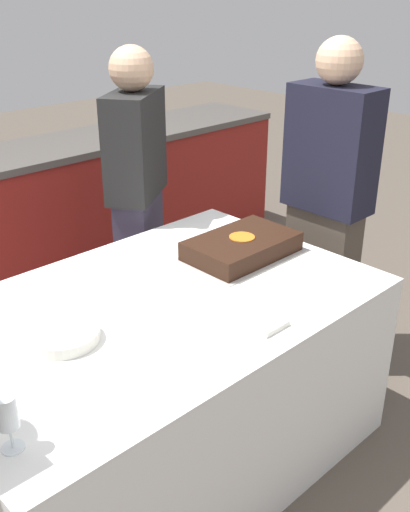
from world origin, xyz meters
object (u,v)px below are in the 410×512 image
(plate_stack, at_px, (63,335))
(wine_glass, at_px, (7,414))
(cake, at_px, (242,247))
(person_cutting_cake, at_px, (138,201))
(person_seated_right, at_px, (326,209))

(plate_stack, distance_m, wine_glass, 0.51)
(cake, height_order, wine_glass, wine_glass)
(cake, bearing_deg, person_cutting_cake, 90.00)
(plate_stack, xyz_separation_m, wine_glass, (-0.36, -0.34, 0.09))
(wine_glass, relative_size, person_cutting_cake, 0.10)
(cake, relative_size, plate_stack, 2.14)
(person_cutting_cake, bearing_deg, person_seated_right, 89.98)
(person_seated_right, bearing_deg, cake, -95.33)
(cake, height_order, person_seated_right, person_seated_right)
(plate_stack, bearing_deg, person_seated_right, -0.17)
(cake, bearing_deg, plate_stack, -177.15)
(cake, xyz_separation_m, wine_glass, (-1.26, -0.39, 0.07))
(wine_glass, xyz_separation_m, person_cutting_cake, (1.26, 1.10, -0.05))
(cake, xyz_separation_m, plate_stack, (-0.90, -0.05, -0.02))
(plate_stack, bearing_deg, cake, 2.85)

